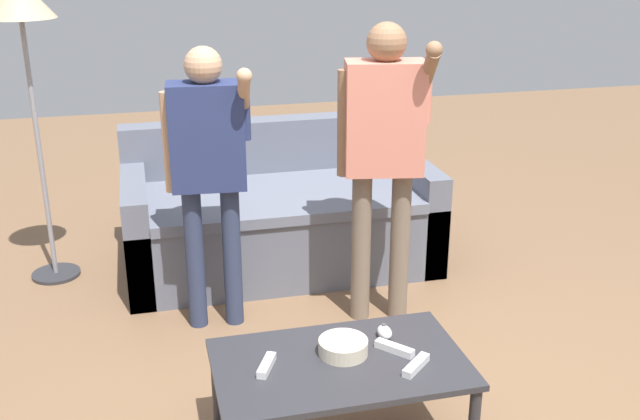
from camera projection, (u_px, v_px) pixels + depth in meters
The scene contains 11 objects.
ground_plane at pixel (394, 407), 3.23m from camera, with size 12.00×12.00×0.00m, color brown.
couch at pixel (278, 216), 4.57m from camera, with size 1.82×0.96×0.82m.
coffee_table at pixel (340, 372), 2.85m from camera, with size 0.96×0.58×0.40m.
snack_bowl at pixel (343, 347), 2.87m from camera, with size 0.19×0.19×0.06m, color beige.
game_remote_nunchuk at pixel (385, 332), 2.99m from camera, with size 0.06×0.09×0.05m.
floor_lamp at pixel (21, 17), 3.93m from camera, with size 0.37×0.37×1.72m.
player_left at pixel (208, 158), 3.60m from camera, with size 0.42×0.34×1.44m.
player_right at pixel (384, 141), 3.65m from camera, with size 0.45×0.38×1.54m.
game_remote_wand_near at pixel (267, 365), 2.78m from camera, with size 0.10×0.15×0.03m.
game_remote_wand_far at pixel (395, 348), 2.89m from camera, with size 0.13×0.15×0.03m.
game_remote_wand_spare at pixel (416, 365), 2.78m from camera, with size 0.14×0.13×0.03m.
Camera 1 is at (-0.97, -2.57, 1.94)m, focal length 41.86 mm.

